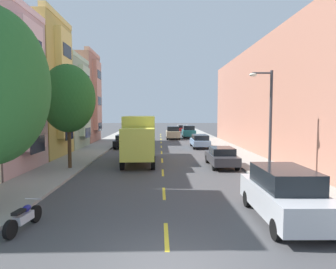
# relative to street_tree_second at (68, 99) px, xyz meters

# --- Properties ---
(ground_plane) EXTENTS (160.00, 160.00, 0.00)m
(ground_plane) POSITION_rel_street_tree_second_xyz_m (6.40, 16.79, -4.89)
(ground_plane) COLOR #424244
(sidewalk_left) EXTENTS (3.20, 120.00, 0.14)m
(sidewalk_left) POSITION_rel_street_tree_second_xyz_m (-0.70, 14.79, -4.82)
(sidewalk_left) COLOR #99968E
(sidewalk_left) RESTS_ON ground_plane
(sidewalk_right) EXTENTS (3.20, 120.00, 0.14)m
(sidewalk_right) POSITION_rel_street_tree_second_xyz_m (13.50, 14.79, -4.82)
(sidewalk_right) COLOR #99968E
(sidewalk_right) RESTS_ON ground_plane
(lane_centerline_dashes) EXTENTS (0.14, 47.20, 0.01)m
(lane_centerline_dashes) POSITION_rel_street_tree_second_xyz_m (6.40, 11.29, -4.88)
(lane_centerline_dashes) COLOR yellow
(lane_centerline_dashes) RESTS_ON ground_plane
(townhouse_fourth_sage) EXTENTS (13.85, 6.56, 10.08)m
(townhouse_fourth_sage) POSITION_rel_street_tree_second_xyz_m (-8.82, 12.52, -0.05)
(townhouse_fourth_sage) COLOR #99AD8E
(townhouse_fourth_sage) RESTS_ON ground_plane
(townhouse_fifth_terracotta) EXTENTS (11.88, 6.56, 11.92)m
(townhouse_fifth_terracotta) POSITION_rel_street_tree_second_xyz_m (-7.83, 19.27, 0.87)
(townhouse_fifth_terracotta) COLOR #B27560
(townhouse_fifth_terracotta) RESTS_ON ground_plane
(apartment_block_opposite) EXTENTS (10.00, 36.00, 10.40)m
(apartment_block_opposite) POSITION_rel_street_tree_second_xyz_m (20.10, 6.79, 0.31)
(apartment_block_opposite) COLOR #B27560
(apartment_block_opposite) RESTS_ON ground_plane
(street_tree_second) EXTENTS (3.62, 3.62, 7.06)m
(street_tree_second) POSITION_rel_street_tree_second_xyz_m (0.00, 0.00, 0.00)
(street_tree_second) COLOR #47331E
(street_tree_second) RESTS_ON sidewalk_left
(street_lamp) EXTENTS (1.35, 0.28, 6.16)m
(street_lamp) POSITION_rel_street_tree_second_xyz_m (12.33, -3.76, -1.14)
(street_lamp) COLOR #38383D
(street_lamp) RESTS_ON sidewalk_right
(delivery_box_truck) EXTENTS (2.59, 7.55, 3.65)m
(delivery_box_truck) POSITION_rel_street_tree_second_xyz_m (4.59, 2.99, -2.86)
(delivery_box_truck) COLOR #D8D84C
(delivery_box_truck) RESTS_ON ground_plane
(parked_wagon_sky) EXTENTS (1.87, 4.72, 1.50)m
(parked_wagon_sky) POSITION_rel_street_tree_second_xyz_m (10.74, 12.64, -4.08)
(parked_wagon_sky) COLOR #7A9EC6
(parked_wagon_sky) RESTS_ON ground_plane
(parked_pickup_navy) EXTENTS (2.09, 5.33, 1.73)m
(parked_pickup_navy) POSITION_rel_street_tree_second_xyz_m (2.03, 21.05, -4.06)
(parked_pickup_navy) COLOR navy
(parked_pickup_navy) RESTS_ON ground_plane
(parked_sedan_black) EXTENTS (1.84, 4.52, 1.43)m
(parked_sedan_black) POSITION_rel_street_tree_second_xyz_m (2.10, 13.15, -4.14)
(parked_sedan_black) COLOR black
(parked_sedan_black) RESTS_ON ground_plane
(parked_suv_silver) EXTENTS (2.06, 4.84, 1.93)m
(parked_suv_silver) POSITION_rel_street_tree_second_xyz_m (10.69, -9.99, -3.90)
(parked_suv_silver) COLOR #B2B5BA
(parked_suv_silver) RESTS_ON ground_plane
(parked_hatchback_red) EXTENTS (1.85, 4.05, 1.50)m
(parked_hatchback_red) POSITION_rel_street_tree_second_xyz_m (10.77, 39.16, -4.13)
(parked_hatchback_red) COLOR #AD1E1E
(parked_hatchback_red) RESTS_ON ground_plane
(parked_sedan_charcoal) EXTENTS (1.84, 4.52, 1.43)m
(parked_sedan_charcoal) POSITION_rel_street_tree_second_xyz_m (10.70, 0.88, -4.14)
(parked_sedan_charcoal) COLOR #333338
(parked_sedan_charcoal) RESTS_ON ground_plane
(parked_suv_teal) EXTENTS (2.04, 4.84, 1.93)m
(parked_suv_teal) POSITION_rel_street_tree_second_xyz_m (10.84, 26.58, -3.90)
(parked_suv_teal) COLOR #195B60
(parked_suv_teal) RESTS_ON ground_plane
(parked_sedan_white) EXTENTS (1.81, 4.50, 1.43)m
(parked_sedan_white) POSITION_rel_street_tree_second_xyz_m (2.16, 36.79, -4.14)
(parked_sedan_white) COLOR silver
(parked_sedan_white) RESTS_ON ground_plane
(moving_champagne_sedan) EXTENTS (1.95, 4.80, 1.93)m
(moving_champagne_sedan) POSITION_rel_street_tree_second_xyz_m (8.20, 24.06, -3.90)
(moving_champagne_sedan) COLOR tan
(moving_champagne_sedan) RESTS_ON ground_plane
(parked_motorcycle) EXTENTS (0.62, 2.05, 0.90)m
(parked_motorcycle) POSITION_rel_street_tree_second_xyz_m (1.65, -10.58, -4.48)
(parked_motorcycle) COLOR black
(parked_motorcycle) RESTS_ON ground_plane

